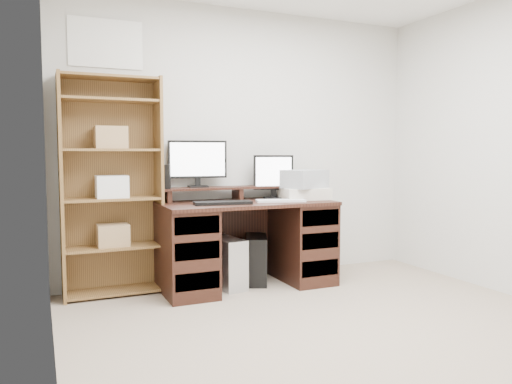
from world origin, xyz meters
TOP-DOWN VIEW (x-y plane):
  - room at (-0.00, 0.00)m, footprint 3.54×4.04m
  - desk at (-0.15, 1.64)m, footprint 1.50×0.70m
  - riser_shelf at (-0.15, 1.85)m, footprint 1.40×0.22m
  - monitor_wide at (-0.51, 1.90)m, footprint 0.52×0.15m
  - monitor_small at (0.20, 1.81)m, footprint 0.36×0.18m
  - speaker at (-0.81, 1.83)m, footprint 0.10×0.10m
  - keyboard_black at (-0.41, 1.51)m, footprint 0.49×0.22m
  - keyboard_white at (0.12, 1.51)m, footprint 0.45×0.23m
  - mouse at (0.39, 1.53)m, footprint 0.10×0.08m
  - printer at (0.43, 1.64)m, footprint 0.45×0.35m
  - basket at (0.43, 1.64)m, footprint 0.46×0.40m
  - tower_silver at (-0.32, 1.67)m, footprint 0.26×0.46m
  - tower_black at (-0.02, 1.72)m, footprint 0.33×0.46m
  - bookshelf at (-1.26, 1.86)m, footprint 0.80×0.30m

SIDE VIEW (x-z plane):
  - tower_black at x=-0.02m, z-range 0.00..0.43m
  - tower_silver at x=-0.32m, z-range 0.00..0.44m
  - desk at x=-0.15m, z-range 0.01..0.76m
  - keyboard_white at x=0.12m, z-range 0.75..0.77m
  - keyboard_black at x=-0.41m, z-range 0.75..0.78m
  - mouse at x=0.39m, z-range 0.75..0.78m
  - printer at x=0.43m, z-range 0.75..0.85m
  - riser_shelf at x=-0.15m, z-range 0.78..0.90m
  - bookshelf at x=-1.26m, z-range 0.02..1.82m
  - basket at x=0.43m, z-range 0.85..1.02m
  - monitor_small at x=0.20m, z-range 0.77..1.17m
  - speaker at x=-0.81m, z-range 0.87..1.07m
  - monitor_wide at x=-0.51m, z-range 0.89..1.31m
  - room at x=0.00m, z-range -0.02..2.52m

